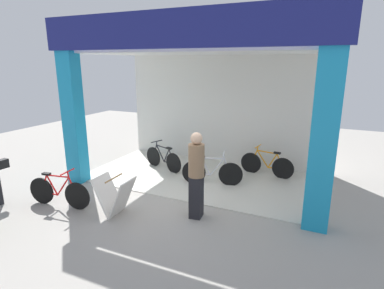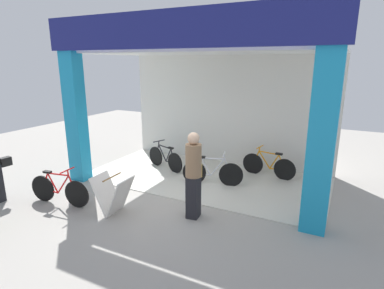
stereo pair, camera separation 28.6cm
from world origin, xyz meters
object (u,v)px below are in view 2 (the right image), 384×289
Objects in this scene: sandwich_board_sign at (113,195)px; pedestrian_1 at (194,174)px; bicycle_inside_2 at (212,172)px; bicycle_inside_1 at (269,165)px; bicycle_inside_0 at (165,158)px; bicycle_parked_0 at (59,190)px.

sandwich_board_sign is 1.78m from pedestrian_1.
bicycle_inside_2 is 1.84× the size of sandwich_board_sign.
sandwich_board_sign is (-2.41, -3.65, 0.08)m from bicycle_inside_1.
bicycle_parked_0 reaches higher than bicycle_inside_0.
sandwich_board_sign is at bearing 8.67° from bicycle_parked_0.
bicycle_parked_0 reaches higher than sandwich_board_sign.
bicycle_inside_0 is at bearing 132.53° from pedestrian_1.
bicycle_parked_0 is at bearing -135.19° from bicycle_inside_2.
bicycle_inside_2 is at bearing 44.81° from bicycle_parked_0.
pedestrian_1 reaches higher than bicycle_parked_0.
bicycle_inside_0 is 1.82m from bicycle_inside_2.
bicycle_inside_1 is 4.37m from sandwich_board_sign.
pedestrian_1 is at bearing -105.25° from bicycle_inside_1.
bicycle_inside_0 is at bearing -165.73° from bicycle_inside_1.
bicycle_inside_2 is at bearing 100.97° from pedestrian_1.
sandwich_board_sign is (1.38, 0.21, 0.07)m from bicycle_parked_0.
bicycle_inside_0 is 3.15m from pedestrian_1.
sandwich_board_sign is at bearing -117.40° from bicycle_inside_2.
sandwich_board_sign is (-1.24, -2.39, 0.07)m from bicycle_inside_2.
bicycle_parked_0 is 1.86× the size of sandwich_board_sign.
pedestrian_1 reaches higher than bicycle_inside_2.
pedestrian_1 reaches higher than sandwich_board_sign.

